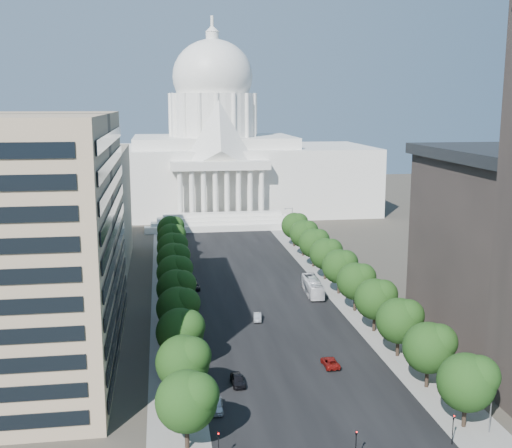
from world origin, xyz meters
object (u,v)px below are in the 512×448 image
car_silver (257,317)px  city_bus (313,287)px  car_dark_b (194,286)px  car_dark_a (238,380)px  car_parked (216,406)px  car_red (330,363)px

car_silver → city_bus: (14.62, 15.29, 1.07)m
car_dark_b → car_silver: bearing=-70.1°
car_dark_b → city_bus: city_bus is taller
car_dark_a → car_parked: 8.66m
car_dark_a → car_silver: (7.25, 28.07, -0.10)m
car_dark_b → city_bus: 26.79m
city_bus → car_parked: bearing=-113.6°
car_dark_a → city_bus: bearing=60.3°
car_silver → car_parked: (-11.13, -35.81, 0.10)m
car_silver → car_red: 24.91m
city_bus → car_red: bearing=-96.2°
car_dark_b → car_parked: 58.80m
car_dark_a → car_silver: car_dark_a is taller
car_dark_b → car_dark_a: bearing=-91.5°
car_parked → city_bus: city_bus is taller
car_parked → city_bus: 57.23m
car_red → car_parked: bearing=31.1°
car_dark_b → car_parked: size_ratio=1.17×
car_dark_b → car_parked: (-0.11, -58.80, 0.00)m
car_red → car_parked: car_parked is taller
car_dark_a → car_dark_b: car_dark_a is taller
car_dark_b → car_red: bearing=-73.2°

